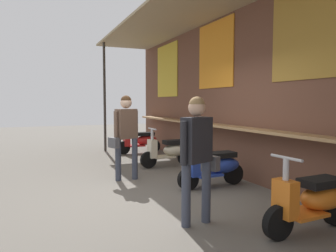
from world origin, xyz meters
TOP-DOWN VIEW (x-y plane):
  - ground_plane at (0.00, 0.00)m, footprint 35.21×35.21m
  - market_stall_facade at (0.00, 1.91)m, footprint 12.57×2.11m
  - scooter_red at (-4.39, 1.08)m, footprint 0.46×1.40m
  - scooter_cream at (-2.16, 1.08)m, footprint 0.46×1.40m
  - scooter_blue at (-0.05, 1.08)m, footprint 0.46×1.40m
  - scooter_orange at (2.22, 1.08)m, footprint 0.47×1.40m
  - shopper_with_handbag at (-1.22, -0.32)m, footprint 0.44×0.66m
  - shopper_browsing at (1.44, -0.12)m, footprint 0.44×0.65m

SIDE VIEW (x-z plane):
  - ground_plane at x=0.00m, z-range 0.00..0.00m
  - scooter_red at x=-4.39m, z-range -0.10..0.87m
  - scooter_cream at x=-2.16m, z-range -0.10..0.87m
  - scooter_blue at x=-0.05m, z-range -0.10..0.87m
  - scooter_orange at x=2.22m, z-range -0.10..0.87m
  - shopper_browsing at x=1.44m, z-range 0.18..1.84m
  - shopper_with_handbag at x=-1.22m, z-range 0.20..1.92m
  - market_stall_facade at x=0.00m, z-range 0.17..3.91m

